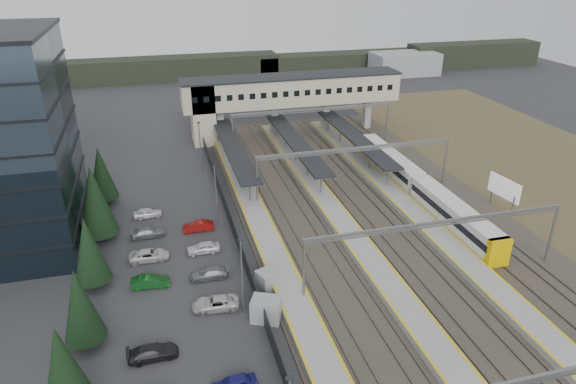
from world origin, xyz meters
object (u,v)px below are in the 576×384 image
object	(u,v)px
footbridge	(277,94)
train	(419,187)
relay_cabin_far	(269,280)
relay_cabin_near	(266,309)
billboard	(504,189)

from	to	relation	value
footbridge	train	bearing A→B (deg)	-68.90
footbridge	train	world-z (taller)	footbridge
relay_cabin_far	train	bearing A→B (deg)	31.35
relay_cabin_near	train	xyz separation A→B (m)	(26.10, 19.74, 0.75)
footbridge	billboard	size ratio (longest dim) A/B	7.49
train	billboard	size ratio (longest dim) A/B	6.78
relay_cabin_far	train	size ratio (longest dim) A/B	0.08
train	billboard	xyz separation A→B (m)	(9.28, -5.54, 1.10)
relay_cabin_near	billboard	bearing A→B (deg)	21.87
relay_cabin_near	footbridge	world-z (taller)	footbridge
relay_cabin_near	relay_cabin_far	bearing A→B (deg)	73.87
relay_cabin_far	footbridge	world-z (taller)	footbridge
relay_cabin_near	billboard	distance (m)	38.17
relay_cabin_near	footbridge	size ratio (longest dim) A/B	0.08
relay_cabin_far	billboard	distance (m)	35.39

